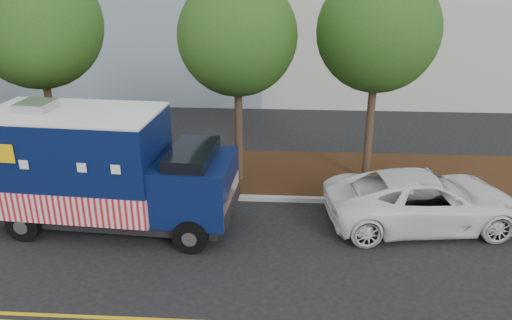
{
  "coord_description": "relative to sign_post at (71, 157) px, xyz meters",
  "views": [
    {
      "loc": [
        3.27,
        -12.9,
        7.12
      ],
      "look_at": [
        2.42,
        0.6,
        1.71
      ],
      "focal_mm": 35.0,
      "sensor_mm": 36.0,
      "label": 1
    }
  ],
  "objects": [
    {
      "name": "tree_a",
      "position": [
        -1.34,
        1.82,
        3.98
      ],
      "size": [
        4.31,
        4.31,
        7.34
      ],
      "color": "#38281C",
      "rests_on": "ground"
    },
    {
      "name": "centerline_near",
      "position": [
        3.67,
        -6.18,
        -1.19
      ],
      "size": [
        120.0,
        0.1,
        0.01
      ],
      "primitive_type": "cube",
      "color": "gold",
      "rests_on": "ground"
    },
    {
      "name": "tree_c",
      "position": [
        9.72,
        1.37,
        3.88
      ],
      "size": [
        3.82,
        3.82,
        7.01
      ],
      "color": "#38281C",
      "rests_on": "ground"
    },
    {
      "name": "curb",
      "position": [
        3.67,
        -0.33,
        -1.12
      ],
      "size": [
        120.0,
        0.18,
        0.15
      ],
      "primitive_type": "cube",
      "color": "#9E9E99",
      "rests_on": "ground"
    },
    {
      "name": "ground",
      "position": [
        3.67,
        -1.73,
        -1.2
      ],
      "size": [
        120.0,
        120.0,
        0.0
      ],
      "primitive_type": "plane",
      "color": "black",
      "rests_on": "ground"
    },
    {
      "name": "white_car",
      "position": [
        10.94,
        -1.56,
        -0.42
      ],
      "size": [
        5.89,
        3.27,
        1.56
      ],
      "primitive_type": "imported",
      "rotation": [
        0.0,
        0.0,
        1.7
      ],
      "color": "white",
      "rests_on": "ground"
    },
    {
      "name": "tree_b",
      "position": [
        5.39,
        1.04,
        3.73
      ],
      "size": [
        3.73,
        3.73,
        6.82
      ],
      "color": "#38281C",
      "rests_on": "ground"
    },
    {
      "name": "food_truck",
      "position": [
        1.8,
        -2.13,
        0.43
      ],
      "size": [
        7.0,
        3.03,
        3.61
      ],
      "rotation": [
        0.0,
        0.0,
        -0.07
      ],
      "color": "black",
      "rests_on": "ground"
    },
    {
      "name": "mulch_strip",
      "position": [
        3.67,
        1.77,
        -1.12
      ],
      "size": [
        120.0,
        4.0,
        0.15
      ],
      "primitive_type": "cube",
      "color": "black",
      "rests_on": "ground"
    },
    {
      "name": "sign_post",
      "position": [
        0.0,
        0.0,
        0.0
      ],
      "size": [
        0.06,
        0.06,
        2.4
      ],
      "primitive_type": "cube",
      "color": "#473828",
      "rests_on": "ground"
    }
  ]
}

